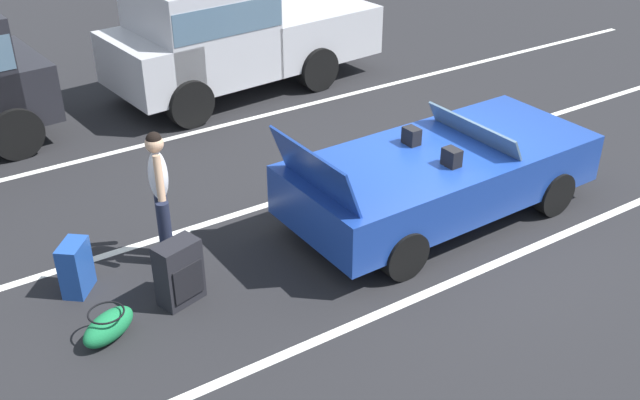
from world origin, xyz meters
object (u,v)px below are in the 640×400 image
object	(u,v)px
suitcase_medium_bright	(76,268)
duffel_bag	(108,326)
suitcase_large_black	(179,273)
traveler_person	(160,190)
parked_pickup_truck_far	(225,33)
convertible_car	(452,171)

from	to	relation	value
suitcase_medium_bright	duffel_bag	distance (m)	0.99
suitcase_large_black	duffel_bag	xyz separation A→B (m)	(-0.88, -0.19, -0.21)
duffel_bag	traveler_person	xyz separation A→B (m)	(1.08, 1.05, 0.77)
parked_pickup_truck_far	duffel_bag	bearing A→B (deg)	47.55
suitcase_medium_bright	parked_pickup_truck_far	xyz separation A→B (m)	(4.18, 4.54, 0.80)
convertible_car	suitcase_large_black	distance (m)	3.78
suitcase_large_black	traveler_person	xyz separation A→B (m)	(0.20, 0.86, 0.56)
suitcase_medium_bright	traveler_person	xyz separation A→B (m)	(1.09, 0.06, 0.62)
convertible_car	parked_pickup_truck_far	world-z (taller)	parked_pickup_truck_far
suitcase_medium_bright	parked_pickup_truck_far	size ratio (longest dim) A/B	0.12
suitcase_large_black	parked_pickup_truck_far	bearing A→B (deg)	132.70
convertible_car	suitcase_medium_bright	world-z (taller)	convertible_car
suitcase_large_black	convertible_car	bearing A→B (deg)	72.48
duffel_bag	parked_pickup_truck_far	xyz separation A→B (m)	(4.17, 5.52, 0.95)
traveler_person	suitcase_large_black	bearing A→B (deg)	-86.08
suitcase_medium_bright	parked_pickup_truck_far	bearing A→B (deg)	87.14
traveler_person	parked_pickup_truck_far	bearing A→B (deg)	72.17
suitcase_large_black	parked_pickup_truck_far	xyz separation A→B (m)	(3.29, 5.33, 0.74)
suitcase_medium_bright	suitcase_large_black	bearing A→B (deg)	-1.97
suitcase_medium_bright	traveler_person	distance (m)	1.25
convertible_car	duffel_bag	bearing A→B (deg)	179.65
convertible_car	suitcase_large_black	size ratio (longest dim) A/B	5.67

